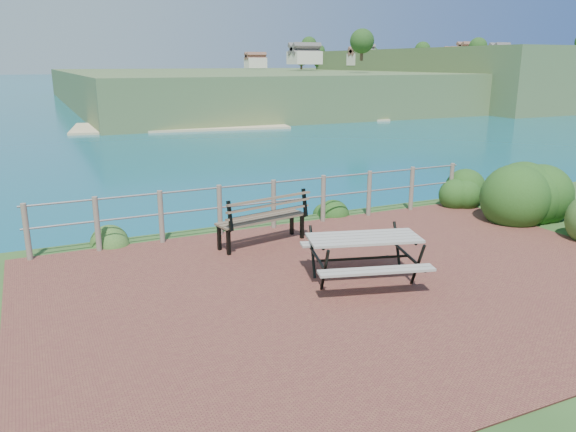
# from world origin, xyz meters

# --- Properties ---
(ground) EXTENTS (10.00, 7.00, 0.12)m
(ground) POSITION_xyz_m (0.00, 0.00, 0.00)
(ground) COLOR brown
(ground) RESTS_ON ground
(ocean) EXTENTS (1200.00, 1200.00, 0.00)m
(ocean) POSITION_xyz_m (0.00, 200.00, 0.00)
(ocean) COLOR #147179
(ocean) RESTS_ON ground
(safety_railing) EXTENTS (9.40, 0.10, 1.00)m
(safety_railing) POSITION_xyz_m (0.00, 3.35, 0.57)
(safety_railing) COLOR #6B5B4C
(safety_railing) RESTS_ON ground
(distant_bay) EXTENTS (290.00, 232.36, 24.00)m
(distant_bay) POSITION_xyz_m (173.07, 202.61, -1.52)
(distant_bay) COLOR #3A572B
(distant_bay) RESTS_ON ground
(picnic_table) EXTENTS (1.83, 1.44, 0.72)m
(picnic_table) POSITION_xyz_m (0.09, 0.09, 0.46)
(picnic_table) COLOR #9F9A8E
(picnic_table) RESTS_ON ground
(park_bench) EXTENTS (1.82, 0.78, 1.00)m
(park_bench) POSITION_xyz_m (-0.63, 2.46, 0.66)
(park_bench) COLOR brown
(park_bench) RESTS_ON ground
(shrub_right_front) EXTENTS (1.58, 1.58, 2.23)m
(shrub_right_front) POSITION_xyz_m (5.17, 1.96, 0.00)
(shrub_right_front) COLOR #224314
(shrub_right_front) RESTS_ON ground
(shrub_right_edge) EXTENTS (1.00, 1.00, 1.42)m
(shrub_right_edge) POSITION_xyz_m (4.80, 3.32, 0.00)
(shrub_right_edge) COLOR #224314
(shrub_right_edge) RESTS_ON ground
(shrub_lip_west) EXTENTS (0.78, 0.78, 0.52)m
(shrub_lip_west) POSITION_xyz_m (-3.18, 3.80, 0.00)
(shrub_lip_west) COLOR #2D531F
(shrub_lip_west) RESTS_ON ground
(shrub_lip_east) EXTENTS (0.77, 0.77, 0.52)m
(shrub_lip_east) POSITION_xyz_m (1.85, 3.89, 0.00)
(shrub_lip_east) COLOR #224314
(shrub_lip_east) RESTS_ON ground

